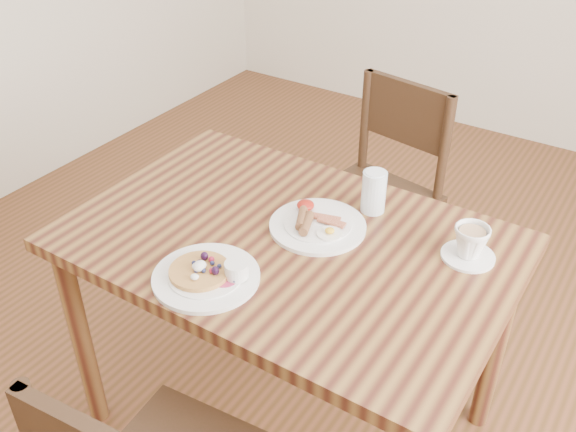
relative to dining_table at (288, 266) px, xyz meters
The scene contains 7 objects.
ground 0.65m from the dining_table, ahead, with size 5.00×5.00×0.00m, color #533417.
dining_table is the anchor object (origin of this frame).
chair_far 0.78m from the dining_table, 95.72° to the left, with size 0.49×0.49×0.88m.
pancake_plate 0.29m from the dining_table, 105.33° to the right, with size 0.27×0.27×0.06m.
breakfast_plate 0.14m from the dining_table, 64.10° to the left, with size 0.27×0.27×0.04m.
teacup_saucer 0.50m from the dining_table, 22.31° to the left, with size 0.14×0.14×0.09m.
water_glass 0.32m from the dining_table, 61.91° to the left, with size 0.07×0.07×0.13m, color silver.
Camera 1 is at (0.77, -1.19, 1.77)m, focal length 40.00 mm.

